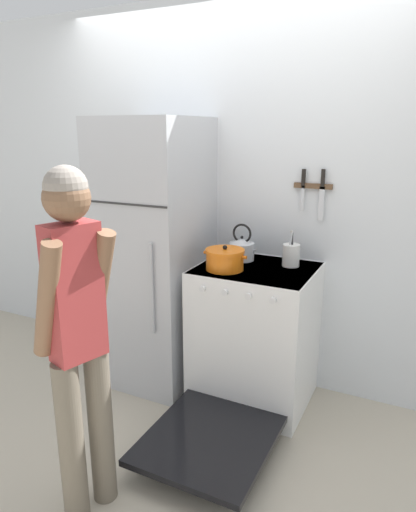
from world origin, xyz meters
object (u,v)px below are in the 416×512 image
object	(u,v)px
refrigerator	(155,255)
tea_kettle	(242,249)
person	(78,329)
stove_range	(252,337)
utensil_jar	(291,255)
dutch_oven_pot	(225,259)

from	to	relation	value
refrigerator	tea_kettle	distance (m)	0.60
refrigerator	person	bearing A→B (deg)	-72.67
refrigerator	tea_kettle	world-z (taller)	refrigerator
stove_range	utensil_jar	world-z (taller)	utensil_jar
utensil_jar	person	distance (m)	1.43
stove_range	tea_kettle	world-z (taller)	tea_kettle
refrigerator	dutch_oven_pot	distance (m)	0.58
stove_range	tea_kettle	size ratio (longest dim) A/B	5.53
utensil_jar	person	xyz separation A→B (m)	(-0.54, -1.33, -0.06)
tea_kettle	utensil_jar	distance (m)	0.33
dutch_oven_pot	tea_kettle	size ratio (longest dim) A/B	1.17
refrigerator	person	xyz separation A→B (m)	(0.37, -1.18, 0.01)
tea_kettle	stove_range	bearing A→B (deg)	-47.29
stove_range	utensil_jar	distance (m)	0.58
utensil_jar	person	bearing A→B (deg)	-112.09
tea_kettle	utensil_jar	xyz separation A→B (m)	(0.33, 0.01, -0.00)
refrigerator	stove_range	bearing A→B (deg)	-1.26
refrigerator	person	size ratio (longest dim) A/B	1.13
stove_range	tea_kettle	distance (m)	0.57
dutch_oven_pot	person	distance (m)	1.10
refrigerator	person	distance (m)	1.23
tea_kettle	person	xyz separation A→B (m)	(-0.21, -1.32, -0.07)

